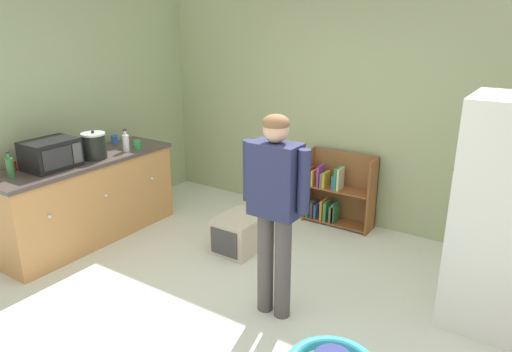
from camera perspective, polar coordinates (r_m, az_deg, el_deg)
The scene contains 16 objects.
ground_plane at distance 3.96m, azimuth -2.04°, elevation -16.75°, with size 12.00×12.00×0.00m, color silver.
back_wall at distance 5.38m, azimuth 12.51°, elevation 8.10°, with size 5.20×0.06×2.70m, color #A2B082.
left_side_wall at distance 5.75m, azimuth -19.30°, elevation 8.16°, with size 0.06×2.99×2.70m, color #9DAF82.
kitchen_counter at distance 5.35m, azimuth -19.75°, elevation -2.65°, with size 0.65×1.98×0.90m.
refrigerator at distance 3.96m, azimuth 28.06°, elevation -4.39°, with size 0.73×0.68×1.78m.
bookshelf at distance 5.52m, azimuth 9.66°, elevation -2.07°, with size 0.80×0.28×0.85m.
standing_person at distance 3.56m, azimuth 2.31°, elevation -2.96°, with size 0.57×0.22×1.64m.
pet_carrier at distance 4.90m, azimuth -1.98°, elevation -6.93°, with size 0.42×0.55×0.36m.
microwave at distance 4.97m, azimuth -23.62°, elevation 2.46°, with size 0.37×0.48×0.28m.
crock_pot at distance 5.15m, azimuth -19.02°, elevation 3.48°, with size 0.25×0.25×0.30m.
banana_bunch at distance 5.51m, azimuth -18.62°, elevation 3.31°, with size 0.15×0.16×0.04m.
green_glass_bottle at distance 4.85m, azimuth -27.64°, elevation 0.99°, with size 0.07×0.07×0.25m.
clear_bottle at distance 5.35m, azimuth -15.50°, elevation 3.94°, with size 0.07×0.07×0.25m.
blue_cup at distance 5.74m, azimuth -16.78°, elevation 4.28°, with size 0.08×0.08×0.10m, color blue.
green_cup at distance 5.44m, azimuth -14.21°, elevation 3.73°, with size 0.08×0.08×0.10m, color green.
red_cup at distance 5.06m, azimuth -27.47°, elevation 1.07°, with size 0.08×0.08×0.10m, color red.
Camera 1 is at (1.90, -2.61, 2.29)m, focal length 33.02 mm.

